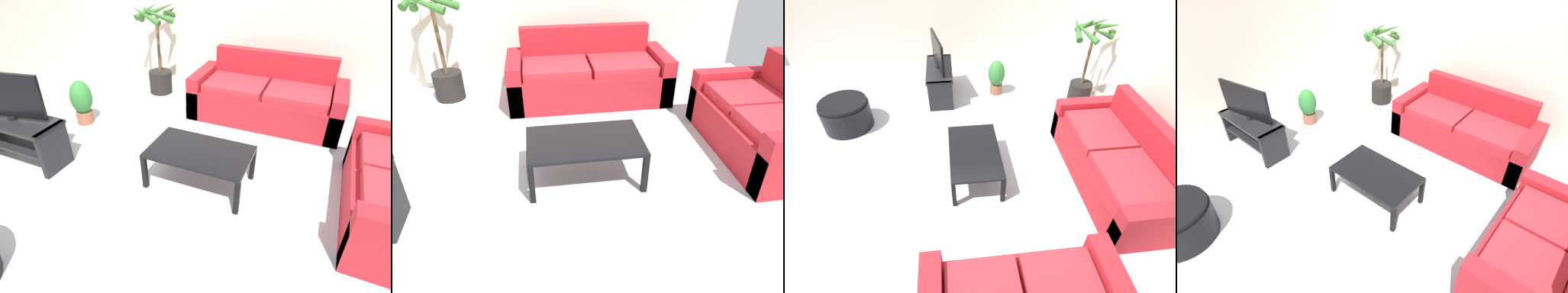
{
  "view_description": "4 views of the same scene",
  "coord_description": "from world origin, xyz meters",
  "views": [
    {
      "loc": [
        1.39,
        -1.95,
        2.21
      ],
      "look_at": [
        0.32,
        0.53,
        0.44
      ],
      "focal_mm": 28.92,
      "sensor_mm": 36.0,
      "label": 1
    },
    {
      "loc": [
        -0.01,
        -2.18,
        2.1
      ],
      "look_at": [
        0.38,
        0.36,
        0.44
      ],
      "focal_mm": 32.67,
      "sensor_mm": 36.0,
      "label": 2
    },
    {
      "loc": [
        3.07,
        0.29,
        2.87
      ],
      "look_at": [
        0.3,
        0.6,
        0.41
      ],
      "focal_mm": 26.62,
      "sensor_mm": 36.0,
      "label": 3
    },
    {
      "loc": [
        2.18,
        -1.66,
        3.0
      ],
      "look_at": [
        0.18,
        0.66,
        0.65
      ],
      "focal_mm": 28.36,
      "sensor_mm": 36.0,
      "label": 4
    }
  ],
  "objects": [
    {
      "name": "potted_palm",
      "position": [
        -1.21,
        2.55,
        0.61
      ],
      "size": [
        0.72,
        0.75,
        1.45
      ],
      "color": "black",
      "rests_on": "ground"
    },
    {
      "name": "coffee_table",
      "position": [
        0.37,
        0.52,
        0.37
      ],
      "size": [
        1.05,
        0.63,
        0.42
      ],
      "color": "black",
      "rests_on": "ground"
    },
    {
      "name": "couch_loveseat",
      "position": [
        2.28,
        0.74,
        0.3
      ],
      "size": [
        0.9,
        1.64,
        0.9
      ],
      "color": "maroon",
      "rests_on": "ground"
    },
    {
      "name": "ottoman",
      "position": [
        -0.91,
        -1.39,
        0.23
      ],
      "size": [
        0.75,
        0.75,
        0.46
      ],
      "color": "black",
      "rests_on": "ground"
    },
    {
      "name": "tv",
      "position": [
        -1.73,
        0.11,
        0.83
      ],
      "size": [
        0.88,
        0.21,
        0.54
      ],
      "color": "black",
      "rests_on": "tv_stand"
    },
    {
      "name": "tv_stand",
      "position": [
        -1.73,
        0.1,
        0.35
      ],
      "size": [
        1.1,
        0.45,
        0.54
      ],
      "color": "black",
      "rests_on": "ground"
    },
    {
      "name": "couch_main",
      "position": [
        0.67,
        2.28,
        0.3
      ],
      "size": [
        2.1,
        0.9,
        0.9
      ],
      "color": "maroon",
      "rests_on": "ground"
    },
    {
      "name": "ground_plane",
      "position": [
        0.0,
        0.0,
        0.0
      ],
      "size": [
        6.6,
        6.6,
        0.0
      ],
      "primitive_type": "plane",
      "color": "#B2B2B7"
    },
    {
      "name": "potted_plant_small",
      "position": [
        -1.68,
        1.13,
        0.34
      ],
      "size": [
        0.3,
        0.3,
        0.64
      ],
      "color": "brown",
      "rests_on": "ground"
    },
    {
      "name": "wall_back",
      "position": [
        0.0,
        3.0,
        1.35
      ],
      "size": [
        6.0,
        0.06,
        2.7
      ],
      "primitive_type": "cube",
      "color": "beige",
      "rests_on": "ground"
    },
    {
      "name": "wall_left",
      "position": [
        -3.0,
        0.0,
        1.35
      ],
      "size": [
        0.06,
        6.0,
        2.7
      ],
      "primitive_type": "cube",
      "color": "beige",
      "rests_on": "ground"
    }
  ]
}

